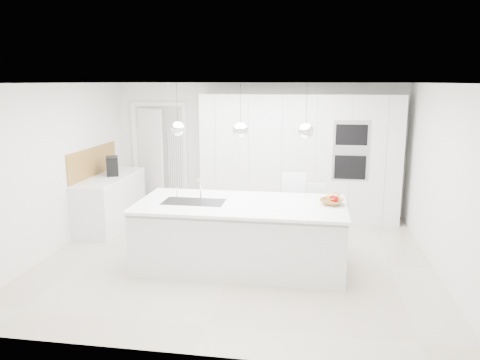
% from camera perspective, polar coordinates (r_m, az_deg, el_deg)
% --- Properties ---
extents(floor, '(5.50, 5.50, 0.00)m').
position_cam_1_polar(floor, '(6.91, -0.39, -9.47)').
color(floor, beige).
rests_on(floor, ground).
extents(wall_back, '(5.50, 0.00, 5.50)m').
position_cam_1_polar(wall_back, '(9.00, 2.18, 3.80)').
color(wall_back, white).
rests_on(wall_back, ground).
extents(wall_left, '(0.00, 5.00, 5.00)m').
position_cam_1_polar(wall_left, '(7.51, -21.61, 1.33)').
color(wall_left, white).
rests_on(wall_left, ground).
extents(ceiling, '(5.50, 5.50, 0.00)m').
position_cam_1_polar(ceiling, '(6.44, -0.42, 11.73)').
color(ceiling, white).
rests_on(ceiling, wall_back).
extents(tall_cabinets, '(3.60, 0.60, 2.30)m').
position_cam_1_polar(tall_cabinets, '(8.66, 7.20, 2.72)').
color(tall_cabinets, silver).
rests_on(tall_cabinets, floor).
extents(oven_stack, '(0.62, 0.04, 1.05)m').
position_cam_1_polar(oven_stack, '(8.35, 13.36, 3.54)').
color(oven_stack, '#A5A5A8').
rests_on(oven_stack, tall_cabinets).
extents(doorway_frame, '(1.11, 0.08, 2.13)m').
position_cam_1_polar(doorway_frame, '(9.43, -9.71, 2.63)').
color(doorway_frame, white).
rests_on(doorway_frame, floor).
extents(hallway_door, '(0.76, 0.38, 2.00)m').
position_cam_1_polar(hallway_door, '(9.47, -11.24, 2.49)').
color(hallway_door, white).
rests_on(hallway_door, floor).
extents(radiator, '(0.32, 0.04, 1.40)m').
position_cam_1_polar(radiator, '(9.36, -7.83, 1.53)').
color(radiator, white).
rests_on(radiator, floor).
extents(left_base_cabinets, '(0.60, 1.80, 0.86)m').
position_cam_1_polar(left_base_cabinets, '(8.58, -15.43, -2.62)').
color(left_base_cabinets, silver).
rests_on(left_base_cabinets, floor).
extents(left_worktop, '(0.62, 1.82, 0.04)m').
position_cam_1_polar(left_worktop, '(8.48, -15.60, 0.32)').
color(left_worktop, white).
rests_on(left_worktop, left_base_cabinets).
extents(oak_backsplash, '(0.02, 1.80, 0.50)m').
position_cam_1_polar(oak_backsplash, '(8.56, -17.46, 2.15)').
color(oak_backsplash, olive).
rests_on(oak_backsplash, wall_left).
extents(island_base, '(2.80, 1.20, 0.86)m').
position_cam_1_polar(island_base, '(6.47, 0.05, -6.93)').
color(island_base, silver).
rests_on(island_base, floor).
extents(island_worktop, '(2.84, 1.40, 0.04)m').
position_cam_1_polar(island_worktop, '(6.39, 0.12, -2.97)').
color(island_worktop, white).
rests_on(island_worktop, island_base).
extents(island_sink, '(0.84, 0.44, 0.18)m').
position_cam_1_polar(island_sink, '(6.48, -5.64, -3.35)').
color(island_sink, '#3F3F42').
rests_on(island_sink, island_worktop).
extents(island_tap, '(0.02, 0.02, 0.30)m').
position_cam_1_polar(island_tap, '(6.60, -4.83, -0.99)').
color(island_tap, white).
rests_on(island_tap, island_worktop).
extents(pendant_left, '(0.20, 0.20, 0.20)m').
position_cam_1_polar(pendant_left, '(6.34, -7.60, 6.19)').
color(pendant_left, white).
rests_on(pendant_left, ceiling).
extents(pendant_mid, '(0.20, 0.20, 0.20)m').
position_cam_1_polar(pendant_mid, '(6.15, 0.05, 6.13)').
color(pendant_mid, white).
rests_on(pendant_mid, ceiling).
extents(pendant_right, '(0.20, 0.20, 0.20)m').
position_cam_1_polar(pendant_right, '(6.08, 8.03, 5.94)').
color(pendant_right, white).
rests_on(pendant_right, ceiling).
extents(fruit_bowl, '(0.41, 0.41, 0.08)m').
position_cam_1_polar(fruit_bowl, '(6.40, 11.10, -2.63)').
color(fruit_bowl, olive).
rests_on(fruit_bowl, island_worktop).
extents(espresso_machine, '(0.31, 0.36, 0.33)m').
position_cam_1_polar(espresso_machine, '(8.52, -15.30, 1.66)').
color(espresso_machine, black).
rests_on(espresso_machine, left_worktop).
extents(bar_stool_left, '(0.39, 0.54, 1.14)m').
position_cam_1_polar(bar_stool_left, '(7.17, 6.44, -3.93)').
color(bar_stool_left, white).
rests_on(bar_stool_left, floor).
extents(bar_stool_right, '(0.33, 0.46, 0.98)m').
position_cam_1_polar(bar_stool_right, '(7.23, 8.98, -4.54)').
color(bar_stool_right, white).
rests_on(bar_stool_right, floor).
extents(apple_a, '(0.09, 0.09, 0.09)m').
position_cam_1_polar(apple_a, '(6.46, 11.21, -2.18)').
color(apple_a, '#A70709').
rests_on(apple_a, fruit_bowl).
extents(apple_b, '(0.09, 0.09, 0.09)m').
position_cam_1_polar(apple_b, '(6.43, 11.57, -2.26)').
color(apple_b, '#A70709').
rests_on(apple_b, fruit_bowl).
extents(banana_bunch, '(0.23, 0.16, 0.20)m').
position_cam_1_polar(banana_bunch, '(6.41, 11.31, -1.95)').
color(banana_bunch, gold).
rests_on(banana_bunch, fruit_bowl).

